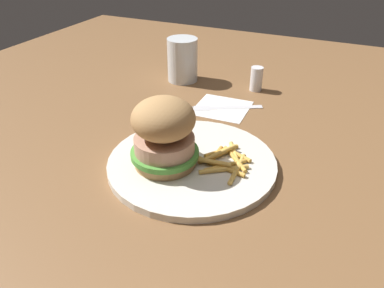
{
  "coord_description": "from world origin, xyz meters",
  "views": [
    {
      "loc": [
        -0.19,
        0.48,
        0.35
      ],
      "look_at": [
        0.03,
        0.02,
        0.04
      ],
      "focal_mm": 35.48,
      "sensor_mm": 36.0,
      "label": 1
    }
  ],
  "objects": [
    {
      "name": "ground_plane",
      "position": [
        0.0,
        0.0,
        0.0
      ],
      "size": [
        1.6,
        1.6,
        0.0
      ],
      "primitive_type": "plane",
      "color": "brown"
    },
    {
      "name": "plate",
      "position": [
        0.03,
        0.02,
        0.01
      ],
      "size": [
        0.27,
        0.27,
        0.01
      ],
      "primitive_type": "cylinder",
      "color": "silver",
      "rests_on": "ground_plane"
    },
    {
      "name": "sandwich",
      "position": [
        0.06,
        0.05,
        0.07
      ],
      "size": [
        0.11,
        0.11,
        0.11
      ],
      "color": "tan",
      "rests_on": "plate"
    },
    {
      "name": "fries_pile",
      "position": [
        -0.02,
        0.01,
        0.02
      ],
      "size": [
        0.11,
        0.11,
        0.01
      ],
      "color": "gold",
      "rests_on": "plate"
    },
    {
      "name": "napkin",
      "position": [
        0.06,
        -0.2,
        0.0
      ],
      "size": [
        0.11,
        0.11,
        0.0
      ],
      "primitive_type": "cube",
      "rotation": [
        0.0,
        0.0,
        0.03
      ],
      "color": "white",
      "rests_on": "ground_plane"
    },
    {
      "name": "fork",
      "position": [
        0.06,
        -0.2,
        0.0
      ],
      "size": [
        0.16,
        0.1,
        0.0
      ],
      "color": "silver",
      "rests_on": "napkin"
    },
    {
      "name": "drink_glass",
      "position": [
        0.2,
        -0.31,
        0.05
      ],
      "size": [
        0.07,
        0.07,
        0.1
      ],
      "color": "silver",
      "rests_on": "ground_plane"
    },
    {
      "name": "salt_shaker",
      "position": [
        0.02,
        -0.32,
        0.03
      ],
      "size": [
        0.03,
        0.03,
        0.06
      ],
      "primitive_type": "cylinder",
      "color": "white",
      "rests_on": "ground_plane"
    }
  ]
}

